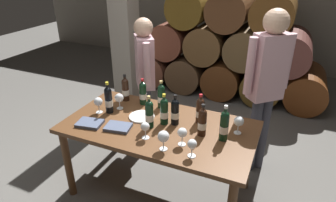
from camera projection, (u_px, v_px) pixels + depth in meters
The scene contains 26 objects.
ground_plane at pixel (160, 190), 2.94m from camera, with size 14.00×14.00×0.00m, color #66635E.
barrel_stack at pixel (227, 49), 4.74m from camera, with size 3.12×0.90×1.69m.
stone_pillar at pixel (124, 20), 4.14m from camera, with size 0.32×0.32×2.60m, color gray.
dining_table at pixel (159, 134), 2.64m from camera, with size 1.70×0.90×0.76m.
wine_bottle_0 at pixel (164, 111), 2.57m from camera, with size 0.07×0.07×0.29m.
wine_bottle_1 at pixel (200, 110), 2.60m from camera, with size 0.07×0.07×0.28m.
wine_bottle_2 at pixel (109, 100), 2.76m from camera, with size 0.07×0.07×0.31m.
wine_bottle_3 at pixel (149, 114), 2.52m from camera, with size 0.07×0.07×0.30m.
wine_bottle_4 at pixel (202, 122), 2.41m from camera, with size 0.07×0.07×0.29m.
wine_bottle_5 at pixel (161, 96), 2.86m from camera, with size 0.07×0.07×0.29m.
wine_bottle_6 at pixel (175, 112), 2.57m from camera, with size 0.07×0.07×0.29m.
wine_bottle_7 at pixel (143, 93), 2.93m from camera, with size 0.07×0.07×0.28m.
wine_bottle_8 at pixel (125, 89), 3.00m from camera, with size 0.07×0.07×0.29m.
wine_bottle_9 at pixel (224, 125), 2.34m from camera, with size 0.07×0.07×0.32m.
wine_glass_0 at pixel (182, 133), 2.29m from camera, with size 0.08×0.08×0.15m.
wine_glass_1 at pixel (145, 127), 2.37m from camera, with size 0.07×0.07×0.15m.
wine_glass_2 at pixel (192, 145), 2.16m from camera, with size 0.07×0.07×0.15m.
wine_glass_3 at pixel (163, 137), 2.23m from camera, with size 0.09×0.09×0.16m.
wine_glass_4 at pixel (119, 98), 2.84m from camera, with size 0.09×0.09×0.16m.
wine_glass_5 at pixel (239, 122), 2.44m from camera, with size 0.09×0.09×0.16m.
wine_glass_6 at pixel (98, 102), 2.77m from camera, with size 0.08×0.08×0.16m.
tasting_notebook at pixel (90, 123), 2.61m from camera, with size 0.22×0.16×0.03m, color #4C5670.
leather_ledger at pixel (118, 127), 2.55m from camera, with size 0.22×0.16×0.03m, color #4C5670.
serving_plate at pixel (142, 117), 2.73m from camera, with size 0.24×0.24×0.01m, color white.
sommelier_presenting at pixel (267, 80), 2.80m from camera, with size 0.38×0.36×1.72m.
taster_seated_left at pixel (145, 73), 3.31m from camera, with size 0.33×0.42×1.54m.
Camera 1 is at (0.97, -2.01, 2.12)m, focal length 31.16 mm.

